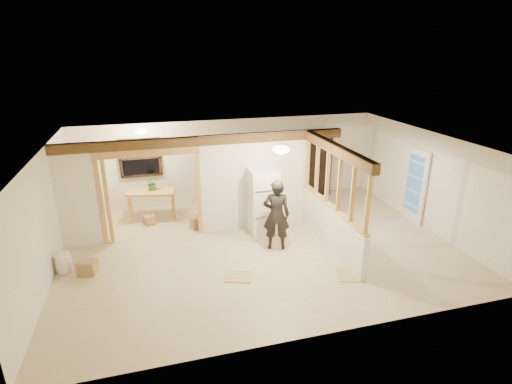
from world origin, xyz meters
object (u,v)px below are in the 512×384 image
object	(u,v)px
woman	(276,215)
shop_vac	(82,217)
refrigerator	(263,201)
bookshelf	(315,165)
work_table	(152,204)

from	to	relation	value
woman	shop_vac	xyz separation A→B (m)	(-4.54, 2.46, -0.55)
refrigerator	shop_vac	world-z (taller)	refrigerator
refrigerator	bookshelf	distance (m)	3.25
work_table	bookshelf	world-z (taller)	bookshelf
refrigerator	shop_vac	xyz separation A→B (m)	(-4.51, 1.50, -0.54)
woman	work_table	world-z (taller)	woman
refrigerator	woman	xyz separation A→B (m)	(0.04, -0.96, 0.02)
work_table	bookshelf	xyz separation A→B (m)	(5.09, 0.55, 0.57)
shop_vac	bookshelf	distance (m)	6.96
shop_vac	bookshelf	xyz separation A→B (m)	(6.89, 0.71, 0.67)
refrigerator	work_table	bearing A→B (deg)	148.55
refrigerator	shop_vac	distance (m)	4.78
refrigerator	work_table	size ratio (longest dim) A/B	1.32
woman	bookshelf	xyz separation A→B (m)	(2.34, 3.17, 0.12)
refrigerator	bookshelf	size ratio (longest dim) A/B	0.86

